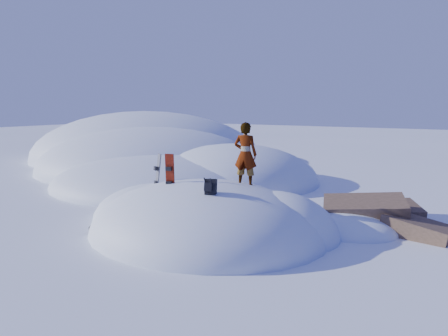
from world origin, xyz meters
The scene contains 9 objects.
ground centered at (0.00, 0.00, 0.00)m, with size 120.00×120.00×0.00m, color white.
snow_mound centered at (-0.17, 0.24, 0.00)m, with size 8.00×6.00×3.00m.
snow_ridge centered at (-10.43, 9.85, 0.00)m, with size 21.50×18.50×6.40m.
rock_outcrop centered at (3.72, 3.01, 0.01)m, with size 4.68×4.41×1.68m.
snowboard_red centered at (-0.91, -0.44, 1.59)m, with size 0.28×0.21×1.40m.
snowboard_dark centered at (-1.77, 0.02, 1.46)m, with size 0.34×0.33×1.47m.
backpack centered at (0.76, -0.88, 1.57)m, with size 0.37×0.41×0.48m.
gear_pile centered at (-2.50, -1.41, 0.13)m, with size 0.98×0.84×0.26m.
person centered at (0.83, 0.81, 2.24)m, with size 0.67×0.44×1.83m, color slate.
Camera 1 is at (6.80, -9.97, 3.65)m, focal length 35.00 mm.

